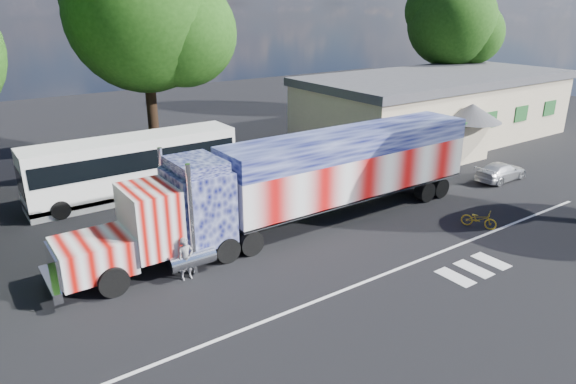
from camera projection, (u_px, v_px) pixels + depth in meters
ground at (326, 251)px, 22.90m from camera, size 100.00×100.00×0.00m
lane_markings at (417, 274)px, 20.91m from camera, size 30.00×2.67×0.01m
semi_truck at (308, 178)px, 24.84m from camera, size 22.04×3.48×4.70m
coach_bus at (134, 166)px, 29.01m from camera, size 11.73×2.73×3.41m
hall_building at (436, 107)px, 41.04m from camera, size 22.40×12.80×5.20m
parked_car at (501, 172)px, 31.89m from camera, size 3.92×1.66×1.13m
woman at (186, 259)px, 20.28m from camera, size 0.66×0.44×1.79m
bicycle at (479, 219)px, 25.16m from camera, size 1.27×1.77×0.89m
tree_far_ne at (453, 23)px, 47.19m from camera, size 8.49×8.09×12.84m
tree_n_mid at (146, 15)px, 32.26m from camera, size 10.22×9.73×14.62m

